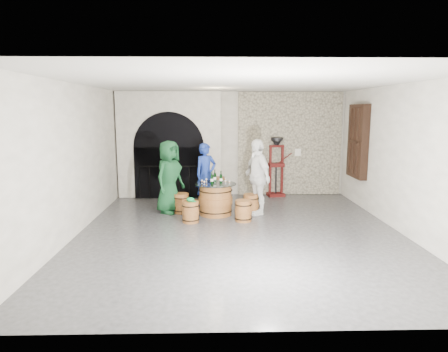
{
  "coord_description": "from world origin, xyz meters",
  "views": [
    {
      "loc": [
        -0.56,
        -8.42,
        2.64
      ],
      "look_at": [
        -0.31,
        1.2,
        1.05
      ],
      "focal_mm": 32.0,
      "sensor_mm": 36.0,
      "label": 1
    }
  ],
  "objects_px": {
    "person_green": "(169,177)",
    "wine_bottle_right": "(215,177)",
    "barrel_stool_near_left": "(191,212)",
    "person_white": "(257,177)",
    "wine_bottle_center": "(221,178)",
    "barrel_stool_far": "(208,197)",
    "wine_bottle_left": "(212,179)",
    "side_barrel": "(217,189)",
    "barrel_stool_right": "(251,204)",
    "barrel_table": "(216,199)",
    "person_blue": "(206,174)",
    "barrel_stool_near_right": "(243,211)",
    "corking_press": "(276,162)",
    "barrel_stool_left": "(181,203)"
  },
  "relations": [
    {
      "from": "person_green",
      "to": "person_blue",
      "type": "bearing_deg",
      "value": -17.13
    },
    {
      "from": "barrel_stool_right",
      "to": "person_blue",
      "type": "height_order",
      "value": "person_blue"
    },
    {
      "from": "wine_bottle_center",
      "to": "barrel_stool_far",
      "type": "bearing_deg",
      "value": 111.96
    },
    {
      "from": "wine_bottle_left",
      "to": "person_blue",
      "type": "bearing_deg",
      "value": 98.83
    },
    {
      "from": "person_blue",
      "to": "side_barrel",
      "type": "distance_m",
      "value": 0.88
    },
    {
      "from": "barrel_stool_near_left",
      "to": "person_green",
      "type": "bearing_deg",
      "value": 121.56
    },
    {
      "from": "person_green",
      "to": "wine_bottle_right",
      "type": "relative_size",
      "value": 5.78
    },
    {
      "from": "barrel_table",
      "to": "barrel_stool_near_left",
      "type": "xyz_separation_m",
      "value": [
        -0.6,
        -0.69,
        -0.15
      ]
    },
    {
      "from": "wine_bottle_left",
      "to": "corking_press",
      "type": "height_order",
      "value": "corking_press"
    },
    {
      "from": "barrel_stool_near_left",
      "to": "person_white",
      "type": "distance_m",
      "value": 1.96
    },
    {
      "from": "wine_bottle_center",
      "to": "side_barrel",
      "type": "xyz_separation_m",
      "value": [
        -0.08,
        1.69,
        -0.6
      ]
    },
    {
      "from": "barrel_table",
      "to": "barrel_stool_left",
      "type": "xyz_separation_m",
      "value": [
        -0.89,
        0.2,
        -0.15
      ]
    },
    {
      "from": "barrel_stool_right",
      "to": "wine_bottle_right",
      "type": "distance_m",
      "value": 1.16
    },
    {
      "from": "barrel_stool_near_left",
      "to": "wine_bottle_center",
      "type": "xyz_separation_m",
      "value": [
        0.74,
        0.69,
        0.68
      ]
    },
    {
      "from": "person_white",
      "to": "person_blue",
      "type": "bearing_deg",
      "value": -149.37
    },
    {
      "from": "barrel_stool_near_right",
      "to": "barrel_stool_near_left",
      "type": "height_order",
      "value": "same"
    },
    {
      "from": "barrel_stool_right",
      "to": "wine_bottle_right",
      "type": "xyz_separation_m",
      "value": [
        -0.93,
        0.15,
        0.68
      ]
    },
    {
      "from": "barrel_table",
      "to": "person_blue",
      "type": "height_order",
      "value": "person_blue"
    },
    {
      "from": "person_blue",
      "to": "barrel_table",
      "type": "bearing_deg",
      "value": -107.51
    },
    {
      "from": "wine_bottle_center",
      "to": "person_green",
      "type": "bearing_deg",
      "value": 168.53
    },
    {
      "from": "barrel_stool_left",
      "to": "person_white",
      "type": "height_order",
      "value": "person_white"
    },
    {
      "from": "barrel_stool_far",
      "to": "person_blue",
      "type": "distance_m",
      "value": 0.64
    },
    {
      "from": "barrel_stool_far",
      "to": "person_blue",
      "type": "relative_size",
      "value": 0.29
    },
    {
      "from": "wine_bottle_center",
      "to": "barrel_stool_left",
      "type": "bearing_deg",
      "value": 168.95
    },
    {
      "from": "person_white",
      "to": "wine_bottle_center",
      "type": "relative_size",
      "value": 5.93
    },
    {
      "from": "person_green",
      "to": "person_blue",
      "type": "height_order",
      "value": "person_green"
    },
    {
      "from": "barrel_stool_left",
      "to": "wine_bottle_center",
      "type": "xyz_separation_m",
      "value": [
        1.03,
        -0.2,
        0.68
      ]
    },
    {
      "from": "barrel_stool_near_left",
      "to": "wine_bottle_left",
      "type": "bearing_deg",
      "value": 51.48
    },
    {
      "from": "barrel_table",
      "to": "wine_bottle_center",
      "type": "xyz_separation_m",
      "value": [
        0.14,
        0.0,
        0.54
      ]
    },
    {
      "from": "corking_press",
      "to": "person_blue",
      "type": "bearing_deg",
      "value": -162.56
    },
    {
      "from": "person_white",
      "to": "side_barrel",
      "type": "relative_size",
      "value": 2.82
    },
    {
      "from": "barrel_table",
      "to": "wine_bottle_right",
      "type": "height_order",
      "value": "wine_bottle_right"
    },
    {
      "from": "barrel_stool_far",
      "to": "wine_bottle_right",
      "type": "xyz_separation_m",
      "value": [
        0.2,
        -0.68,
        0.68
      ]
    },
    {
      "from": "barrel_table",
      "to": "barrel_stool_near_right",
      "type": "height_order",
      "value": "barrel_table"
    },
    {
      "from": "side_barrel",
      "to": "person_white",
      "type": "bearing_deg",
      "value": -58.35
    },
    {
      "from": "barrel_stool_left",
      "to": "wine_bottle_right",
      "type": "distance_m",
      "value": 1.11
    },
    {
      "from": "barrel_table",
      "to": "wine_bottle_center",
      "type": "relative_size",
      "value": 3.23
    },
    {
      "from": "person_green",
      "to": "person_blue",
      "type": "xyz_separation_m",
      "value": [
        0.93,
        0.79,
        -0.07
      ]
    },
    {
      "from": "barrel_stool_far",
      "to": "barrel_stool_near_left",
      "type": "bearing_deg",
      "value": -103.54
    },
    {
      "from": "barrel_stool_far",
      "to": "person_blue",
      "type": "xyz_separation_m",
      "value": [
        -0.04,
        0.17,
        0.62
      ]
    },
    {
      "from": "barrel_stool_near_right",
      "to": "person_white",
      "type": "relative_size",
      "value": 0.27
    },
    {
      "from": "person_blue",
      "to": "barrel_stool_right",
      "type": "bearing_deg",
      "value": -71.78
    },
    {
      "from": "barrel_table",
      "to": "person_white",
      "type": "distance_m",
      "value": 1.2
    },
    {
      "from": "wine_bottle_center",
      "to": "corking_press",
      "type": "relative_size",
      "value": 0.18
    },
    {
      "from": "barrel_stool_right",
      "to": "barrel_table",
      "type": "bearing_deg",
      "value": -176.12
    },
    {
      "from": "barrel_stool_right",
      "to": "wine_bottle_center",
      "type": "xyz_separation_m",
      "value": [
        -0.77,
        -0.06,
        0.68
      ]
    },
    {
      "from": "wine_bottle_left",
      "to": "side_barrel",
      "type": "xyz_separation_m",
      "value": [
        0.15,
        1.74,
        -0.6
      ]
    },
    {
      "from": "barrel_stool_far",
      "to": "wine_bottle_center",
      "type": "distance_m",
      "value": 1.17
    },
    {
      "from": "wine_bottle_left",
      "to": "person_green",
      "type": "bearing_deg",
      "value": 163.67
    },
    {
      "from": "wine_bottle_right",
      "to": "side_barrel",
      "type": "xyz_separation_m",
      "value": [
        0.08,
        1.48,
        -0.6
      ]
    }
  ]
}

